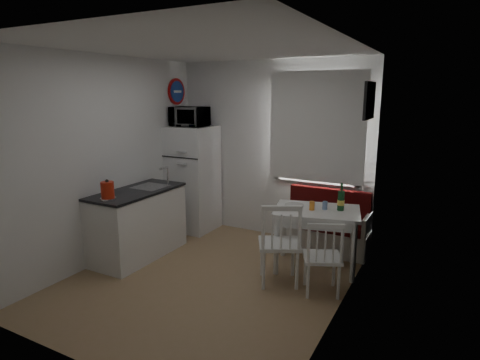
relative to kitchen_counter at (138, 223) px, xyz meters
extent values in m
cube|color=#A18256|center=(1.20, -0.16, -0.46)|extent=(3.00, 3.50, 0.02)
cube|color=white|center=(1.20, -0.16, 2.14)|extent=(3.00, 3.50, 0.02)
cube|color=white|center=(1.20, 1.59, 0.84)|extent=(3.00, 0.02, 2.60)
cube|color=white|center=(1.20, -1.91, 0.84)|extent=(3.00, 0.02, 2.60)
cube|color=white|center=(-0.30, -0.16, 0.84)|extent=(0.02, 3.50, 2.60)
cube|color=white|center=(2.70, -0.16, 0.84)|extent=(0.02, 3.50, 2.60)
cube|color=white|center=(1.90, 1.56, 1.17)|extent=(1.22, 0.06, 1.47)
cube|color=white|center=(1.90, 1.49, 1.22)|extent=(1.35, 0.02, 1.50)
cube|color=white|center=(0.00, -0.01, -0.03)|extent=(0.60, 1.30, 0.86)
cube|color=black|center=(0.00, -0.01, 0.43)|extent=(0.62, 1.32, 0.03)
cube|color=#99999E|center=(0.02, 0.24, 0.39)|extent=(0.40, 0.40, 0.10)
cylinder|color=silver|center=(0.18, 0.42, 0.57)|extent=(0.02, 0.02, 0.26)
cylinder|color=navy|center=(-0.27, 1.29, 1.69)|extent=(0.03, 0.40, 0.40)
cube|color=black|center=(2.67, 0.94, 1.59)|extent=(0.04, 0.52, 0.42)
cube|color=white|center=(2.13, 1.32, -0.29)|extent=(1.18, 0.45, 0.33)
cube|color=#4C0A0A|center=(2.13, 1.32, -0.08)|extent=(1.12, 0.42, 0.11)
cube|color=#4C0A0A|center=(2.13, 1.50, 0.18)|extent=(1.12, 0.09, 0.42)
cube|color=white|center=(2.19, 0.73, 0.28)|extent=(1.15, 0.93, 0.04)
cube|color=white|center=(2.19, 0.73, 0.20)|extent=(1.03, 0.80, 0.12)
cylinder|color=white|center=(2.19, 0.73, -0.10)|extent=(0.06, 0.06, 0.72)
cube|color=white|center=(1.94, 0.16, 0.01)|extent=(0.60, 0.59, 0.04)
cube|color=white|center=(1.94, -0.04, 0.27)|extent=(0.40, 0.24, 0.48)
cube|color=white|center=(2.44, 0.16, -0.05)|extent=(0.51, 0.50, 0.04)
cube|color=white|center=(2.44, -0.01, 0.17)|extent=(0.36, 0.19, 0.41)
cube|color=white|center=(0.02, 1.24, 0.36)|extent=(0.65, 0.65, 1.63)
imported|color=white|center=(0.02, 1.19, 1.33)|extent=(0.53, 0.36, 0.29)
cylinder|color=red|center=(0.05, -0.54, 0.57)|extent=(0.18, 0.18, 0.24)
cylinder|color=orange|center=(2.14, 0.68, 0.35)|extent=(0.06, 0.06, 0.11)
cylinder|color=#7795CA|center=(2.27, 0.78, 0.35)|extent=(0.06, 0.06, 0.10)
cylinder|color=white|center=(1.89, 0.75, 0.31)|extent=(0.23, 0.23, 0.02)
camera|label=1|loc=(3.56, -3.82, 1.69)|focal=30.00mm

